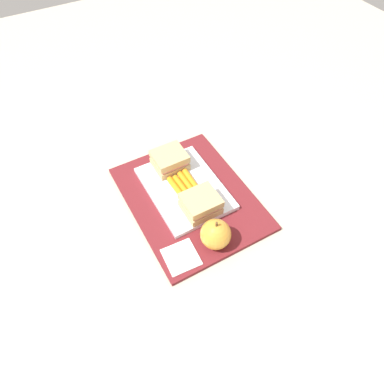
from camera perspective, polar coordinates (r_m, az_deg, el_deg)
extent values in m
plane|color=#B7AD99|center=(0.86, -0.41, -1.17)|extent=(2.40, 2.40, 0.00)
cube|color=maroon|center=(0.85, -0.41, -0.97)|extent=(0.36, 0.28, 0.01)
cube|color=white|center=(0.86, -1.22, 0.63)|extent=(0.23, 0.17, 0.01)
cube|color=tan|center=(0.89, -3.62, 4.64)|extent=(0.07, 0.08, 0.02)
cube|color=pink|center=(0.88, -3.66, 5.21)|extent=(0.07, 0.07, 0.01)
cube|color=tan|center=(0.87, -3.70, 5.80)|extent=(0.07, 0.08, 0.02)
cube|color=tan|center=(0.80, 1.40, -2.46)|extent=(0.07, 0.08, 0.02)
cube|color=pink|center=(0.79, 1.42, -1.91)|extent=(0.07, 0.07, 0.01)
cube|color=tan|center=(0.78, 1.44, -1.34)|extent=(0.07, 0.08, 0.02)
cylinder|color=orange|center=(0.84, -2.61, 0.67)|extent=(0.08, 0.01, 0.02)
cylinder|color=orange|center=(0.85, -1.67, 0.92)|extent=(0.08, 0.01, 0.02)
cylinder|color=orange|center=(0.85, -0.87, 1.45)|extent=(0.08, 0.01, 0.02)
cylinder|color=orange|center=(0.86, -0.04, 1.79)|extent=(0.08, 0.01, 0.02)
sphere|color=gold|center=(0.75, 3.87, -6.88)|extent=(0.07, 0.07, 0.07)
cylinder|color=brown|center=(0.72, 4.03, -5.27)|extent=(0.01, 0.01, 0.01)
cube|color=white|center=(0.76, -1.78, -10.55)|extent=(0.07, 0.07, 0.00)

